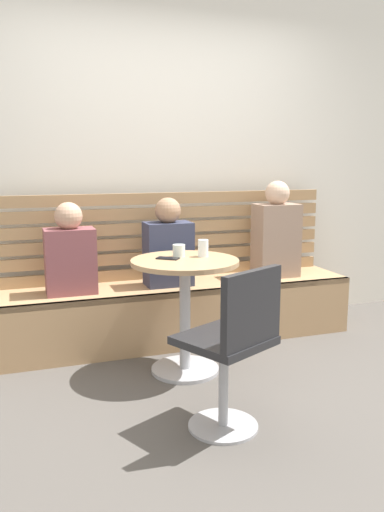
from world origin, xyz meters
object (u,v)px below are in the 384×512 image
(cup_glass_short, at_px, (179,251))
(person_child_left, at_px, (168,247))
(person_adult, at_px, (276,234))
(person_child_middle, at_px, (70,254))
(booth_bench, at_px, (177,312))
(white_chair, at_px, (234,344))
(cup_water_clear, at_px, (203,248))
(phone_on_table, at_px, (168,258))
(cafe_table, at_px, (185,294))

(cup_glass_short, bearing_deg, person_child_left, 81.66)
(person_adult, bearing_deg, person_child_middle, -179.43)
(person_child_left, bearing_deg, cup_glass_short, -98.34)
(booth_bench, height_order, white_chair, white_chair)
(person_child_left, xyz_separation_m, cup_water_clear, (0.08, -0.52, 0.07))
(cup_glass_short, height_order, phone_on_table, cup_glass_short)
(cafe_table, xyz_separation_m, person_child_middle, (-0.64, 0.57, 0.20))
(person_adult, relative_size, phone_on_table, 5.40)
(person_child_middle, bearing_deg, person_child_left, 0.78)
(person_adult, xyz_separation_m, person_child_left, (-0.89, -0.01, -0.05))
(person_child_left, relative_size, cup_water_clear, 5.88)
(cup_glass_short, bearing_deg, phone_on_table, -151.52)
(person_child_middle, xyz_separation_m, cup_glass_short, (0.64, -0.47, 0.06))
(cafe_table, bearing_deg, cup_water_clear, 20.74)
(white_chair, height_order, cup_water_clear, same)
(booth_bench, distance_m, cup_water_clear, 0.78)
(cafe_table, height_order, phone_on_table, phone_on_table)
(cup_water_clear, bearing_deg, person_child_middle, 146.88)
(booth_bench, xyz_separation_m, person_child_middle, (-0.77, -0.02, 0.50))
(person_adult, xyz_separation_m, cup_water_clear, (-0.81, -0.53, 0.02))
(person_adult, height_order, cup_water_clear, person_adult)
(cup_water_clear, xyz_separation_m, cup_glass_short, (-0.15, 0.05, -0.02))
(booth_bench, relative_size, person_child_middle, 4.27)
(cup_water_clear, bearing_deg, white_chair, -100.43)
(cafe_table, bearing_deg, cup_glass_short, 94.25)
(person_child_left, xyz_separation_m, person_child_middle, (-0.71, -0.01, -0.01))
(person_child_middle, bearing_deg, cup_glass_short, -36.30)
(person_adult, distance_m, phone_on_table, 1.18)
(white_chair, bearing_deg, person_adult, 55.08)
(white_chair, xyz_separation_m, person_child_middle, (-0.63, 1.37, 0.25))
(white_chair, distance_m, phone_on_table, 0.91)
(white_chair, relative_size, cup_water_clear, 7.73)
(booth_bench, bearing_deg, person_adult, -0.11)
(booth_bench, relative_size, person_child_left, 4.17)
(white_chair, distance_m, person_child_middle, 1.53)
(white_chair, height_order, phone_on_table, white_chair)
(white_chair, height_order, person_child_middle, person_child_middle)
(cafe_table, distance_m, person_child_left, 0.62)
(cup_water_clear, bearing_deg, person_child_left, 98.63)
(white_chair, bearing_deg, phone_on_table, 95.34)
(cup_water_clear, distance_m, cup_glass_short, 0.16)
(cafe_table, xyz_separation_m, cup_water_clear, (0.14, 0.05, 0.28))
(booth_bench, bearing_deg, cup_water_clear, -88.37)
(cafe_table, bearing_deg, person_adult, 31.43)
(booth_bench, relative_size, cup_glass_short, 33.75)
(person_child_middle, bearing_deg, white_chair, -65.44)
(white_chair, distance_m, person_child_left, 1.41)
(booth_bench, bearing_deg, person_child_middle, -178.70)
(phone_on_table, bearing_deg, cup_water_clear, -50.93)
(booth_bench, distance_m, cafe_table, 0.67)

